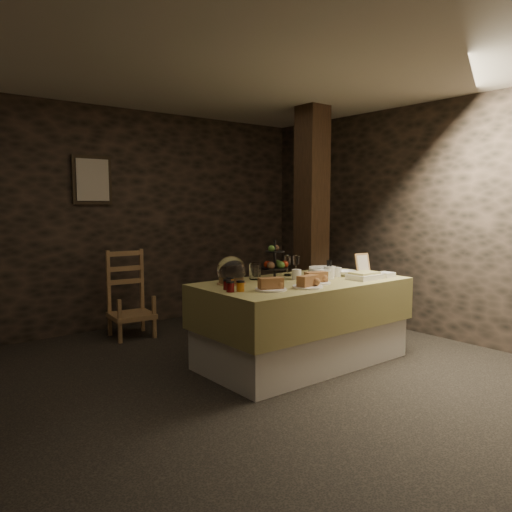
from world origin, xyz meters
TOP-DOWN VIEW (x-y plane):
  - ground_plane at (0.00, 0.00)m, footprint 5.50×5.00m
  - room_shell at (0.00, 0.00)m, footprint 5.52×5.02m
  - buffet_table at (0.93, 0.15)m, footprint 1.95×1.04m
  - chair at (0.06, 2.05)m, footprint 0.49×0.47m
  - timber_column at (1.91, 1.03)m, footprint 0.30×0.30m
  - framed_picture at (-0.15, 2.47)m, footprint 0.45×0.04m
  - plate_stack_a at (1.23, 0.23)m, footprint 0.19×0.19m
  - plate_stack_b at (1.38, 0.28)m, footprint 0.20×0.20m
  - cutlery_holder at (1.21, 0.07)m, footprint 0.10×0.10m
  - cup_a at (1.08, 0.13)m, footprint 0.18×0.18m
  - cup_b at (1.12, 0.04)m, footprint 0.11×0.11m
  - mug_c at (0.94, 0.24)m, footprint 0.09×0.09m
  - mug_d at (1.38, 0.13)m, footprint 0.08×0.08m
  - bowl at (1.49, 0.12)m, footprint 0.28×0.28m
  - cake_dome at (0.31, 0.41)m, footprint 0.26×0.26m
  - fruit_stand at (0.83, 0.42)m, footprint 0.26×0.26m
  - bread_platter_left at (0.37, -0.06)m, footprint 0.26×0.26m
  - bread_platter_center at (0.70, -0.16)m, footprint 0.26×0.26m
  - bread_platter_right at (0.91, -0.05)m, footprint 0.26×0.26m
  - jam_jars at (0.12, 0.14)m, footprint 0.18×0.26m
  - tart_dish at (1.45, -0.15)m, footprint 0.30×0.22m
  - square_dish at (1.74, -0.18)m, footprint 0.14×0.14m
  - menu_frame at (1.81, 0.17)m, footprint 0.18×0.10m
  - storage_jar_a at (0.64, 0.48)m, footprint 0.10×0.10m
  - storage_jar_b at (0.66, 0.53)m, footprint 0.09×0.09m

SIDE VIEW (x-z plane):
  - ground_plane at x=0.00m, z-range -0.01..0.01m
  - chair at x=0.06m, z-range 0.05..0.80m
  - buffet_table at x=0.93m, z-range 0.06..0.83m
  - square_dish at x=1.74m, z-range 0.77..0.82m
  - bowl at x=1.49m, z-range 0.77..0.82m
  - tart_dish at x=1.45m, z-range 0.77..0.84m
  - jam_jars at x=0.12m, z-range 0.77..0.85m
  - bread_platter_left at x=0.37m, z-range 0.76..0.87m
  - bread_platter_center at x=0.70m, z-range 0.76..0.87m
  - bread_platter_right at x=0.91m, z-range 0.76..0.87m
  - plate_stack_b at x=1.38m, z-range 0.77..0.86m
  - mug_d at x=1.38m, z-range 0.77..0.86m
  - mug_c at x=0.94m, z-range 0.77..0.87m
  - cup_b at x=1.12m, z-range 0.77..0.87m
  - plate_stack_a at x=1.23m, z-range 0.77..0.87m
  - cup_a at x=1.08m, z-range 0.77..0.88m
  - cutlery_holder at x=1.21m, z-range 0.77..0.89m
  - storage_jar_b at x=0.66m, z-range 0.77..0.91m
  - storage_jar_a at x=0.64m, z-range 0.77..0.93m
  - menu_frame at x=1.81m, z-range 0.75..0.97m
  - cake_dome at x=0.31m, z-range 0.75..1.01m
  - fruit_stand at x=0.83m, z-range 0.73..1.10m
  - timber_column at x=1.91m, z-range 0.00..2.60m
  - room_shell at x=0.00m, z-range 0.26..2.86m
  - framed_picture at x=-0.15m, z-range 1.47..2.02m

